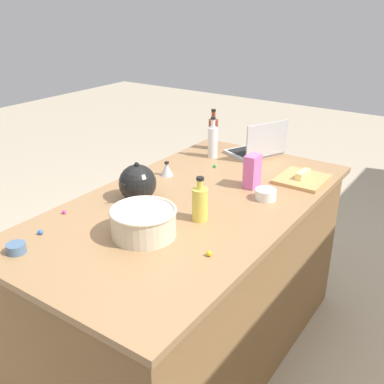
{
  "coord_description": "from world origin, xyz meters",
  "views": [
    {
      "loc": [
        1.58,
        1.09,
        1.8
      ],
      "look_at": [
        0.0,
        0.0,
        0.95
      ],
      "focal_mm": 41.83,
      "sensor_mm": 36.0,
      "label": 1
    }
  ],
  "objects_px": {
    "bottle_vinegar": "(213,141)",
    "cutting_board": "(302,179)",
    "ramekin_small": "(16,248)",
    "bottle_oil": "(200,203)",
    "mixing_bowl_large": "(144,221)",
    "bottle_soy": "(213,133)",
    "butter_stick_left": "(303,174)",
    "laptop": "(258,148)",
    "kitchen_timer": "(167,169)",
    "ramekin_medium": "(266,194)",
    "kettle": "(137,184)",
    "candy_bag": "(252,171)"
  },
  "relations": [
    {
      "from": "mixing_bowl_large",
      "to": "candy_bag",
      "type": "distance_m",
      "value": 0.71
    },
    {
      "from": "laptop",
      "to": "bottle_oil",
      "type": "distance_m",
      "value": 0.93
    },
    {
      "from": "butter_stick_left",
      "to": "laptop",
      "type": "bearing_deg",
      "value": -121.82
    },
    {
      "from": "bottle_oil",
      "to": "candy_bag",
      "type": "xyz_separation_m",
      "value": [
        -0.45,
        0.01,
        0.01
      ]
    },
    {
      "from": "bottle_soy",
      "to": "bottle_oil",
      "type": "bearing_deg",
      "value": 28.83
    },
    {
      "from": "cutting_board",
      "to": "ramekin_small",
      "type": "bearing_deg",
      "value": -25.58
    },
    {
      "from": "bottle_vinegar",
      "to": "cutting_board",
      "type": "height_order",
      "value": "bottle_vinegar"
    },
    {
      "from": "butter_stick_left",
      "to": "ramekin_medium",
      "type": "bearing_deg",
      "value": -10.04
    },
    {
      "from": "bottle_oil",
      "to": "cutting_board",
      "type": "distance_m",
      "value": 0.71
    },
    {
      "from": "bottle_oil",
      "to": "butter_stick_left",
      "type": "relative_size",
      "value": 1.81
    },
    {
      "from": "bottle_soy",
      "to": "kitchen_timer",
      "type": "height_order",
      "value": "bottle_soy"
    },
    {
      "from": "ramekin_medium",
      "to": "kitchen_timer",
      "type": "bearing_deg",
      "value": -87.78
    },
    {
      "from": "laptop",
      "to": "bottle_oil",
      "type": "bearing_deg",
      "value": 11.38
    },
    {
      "from": "bottle_vinegar",
      "to": "ramekin_small",
      "type": "relative_size",
      "value": 3.33
    },
    {
      "from": "mixing_bowl_large",
      "to": "candy_bag",
      "type": "relative_size",
      "value": 1.6
    },
    {
      "from": "cutting_board",
      "to": "bottle_vinegar",
      "type": "bearing_deg",
      "value": -94.88
    },
    {
      "from": "bottle_vinegar",
      "to": "butter_stick_left",
      "type": "distance_m",
      "value": 0.6
    },
    {
      "from": "bottle_soy",
      "to": "bottle_vinegar",
      "type": "xyz_separation_m",
      "value": [
        0.14,
        0.08,
        -0.0
      ]
    },
    {
      "from": "laptop",
      "to": "kettle",
      "type": "xyz_separation_m",
      "value": [
        0.9,
        -0.18,
        0.03
      ]
    },
    {
      "from": "kettle",
      "to": "ramekin_medium",
      "type": "relative_size",
      "value": 2.11
    },
    {
      "from": "cutting_board",
      "to": "butter_stick_left",
      "type": "xyz_separation_m",
      "value": [
        -0.0,
        0.0,
        0.03
      ]
    },
    {
      "from": "bottle_soy",
      "to": "laptop",
      "type": "bearing_deg",
      "value": 99.58
    },
    {
      "from": "bottle_soy",
      "to": "bottle_vinegar",
      "type": "distance_m",
      "value": 0.16
    },
    {
      "from": "bottle_soy",
      "to": "ramekin_small",
      "type": "distance_m",
      "value": 1.49
    },
    {
      "from": "bottle_soy",
      "to": "kettle",
      "type": "xyz_separation_m",
      "value": [
        0.85,
        0.11,
        -0.02
      ]
    },
    {
      "from": "butter_stick_left",
      "to": "kitchen_timer",
      "type": "bearing_deg",
      "value": -61.54
    },
    {
      "from": "cutting_board",
      "to": "ramekin_small",
      "type": "relative_size",
      "value": 3.57
    },
    {
      "from": "mixing_bowl_large",
      "to": "bottle_vinegar",
      "type": "bearing_deg",
      "value": -163.82
    },
    {
      "from": "kettle",
      "to": "kitchen_timer",
      "type": "height_order",
      "value": "kettle"
    },
    {
      "from": "mixing_bowl_large",
      "to": "cutting_board",
      "type": "height_order",
      "value": "mixing_bowl_large"
    },
    {
      "from": "bottle_soy",
      "to": "candy_bag",
      "type": "distance_m",
      "value": 0.64
    },
    {
      "from": "kettle",
      "to": "ramekin_small",
      "type": "relative_size",
      "value": 2.9
    },
    {
      "from": "cutting_board",
      "to": "ramekin_small",
      "type": "xyz_separation_m",
      "value": [
        1.3,
        -0.62,
        0.01
      ]
    },
    {
      "from": "bottle_oil",
      "to": "ramekin_small",
      "type": "xyz_separation_m",
      "value": [
        0.62,
        -0.42,
        -0.06
      ]
    },
    {
      "from": "butter_stick_left",
      "to": "bottle_vinegar",
      "type": "bearing_deg",
      "value": -94.77
    },
    {
      "from": "kettle",
      "to": "candy_bag",
      "type": "distance_m",
      "value": 0.58
    },
    {
      "from": "mixing_bowl_large",
      "to": "ramekin_medium",
      "type": "bearing_deg",
      "value": 157.22
    },
    {
      "from": "kettle",
      "to": "ramekin_medium",
      "type": "xyz_separation_m",
      "value": [
        -0.34,
        0.51,
        -0.05
      ]
    },
    {
      "from": "bottle_soy",
      "to": "ramekin_small",
      "type": "height_order",
      "value": "bottle_soy"
    },
    {
      "from": "laptop",
      "to": "butter_stick_left",
      "type": "bearing_deg",
      "value": 58.18
    },
    {
      "from": "butter_stick_left",
      "to": "kitchen_timer",
      "type": "xyz_separation_m",
      "value": [
        0.34,
        -0.64,
        -0.0
      ]
    },
    {
      "from": "ramekin_medium",
      "to": "cutting_board",
      "type": "bearing_deg",
      "value": 169.92
    },
    {
      "from": "butter_stick_left",
      "to": "kitchen_timer",
      "type": "relative_size",
      "value": 1.43
    },
    {
      "from": "laptop",
      "to": "mixing_bowl_large",
      "type": "distance_m",
      "value": 1.16
    },
    {
      "from": "ramekin_medium",
      "to": "ramekin_small",
      "type": "bearing_deg",
      "value": -30.01
    },
    {
      "from": "ramekin_small",
      "to": "bottle_vinegar",
      "type": "bearing_deg",
      "value": 178.69
    },
    {
      "from": "bottle_oil",
      "to": "candy_bag",
      "type": "bearing_deg",
      "value": 178.11
    },
    {
      "from": "butter_stick_left",
      "to": "bottle_soy",
      "type": "bearing_deg",
      "value": -105.55
    },
    {
      "from": "laptop",
      "to": "mixing_bowl_large",
      "type": "bearing_deg",
      "value": 3.61
    },
    {
      "from": "mixing_bowl_large",
      "to": "cutting_board",
      "type": "distance_m",
      "value": 0.97
    }
  ]
}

